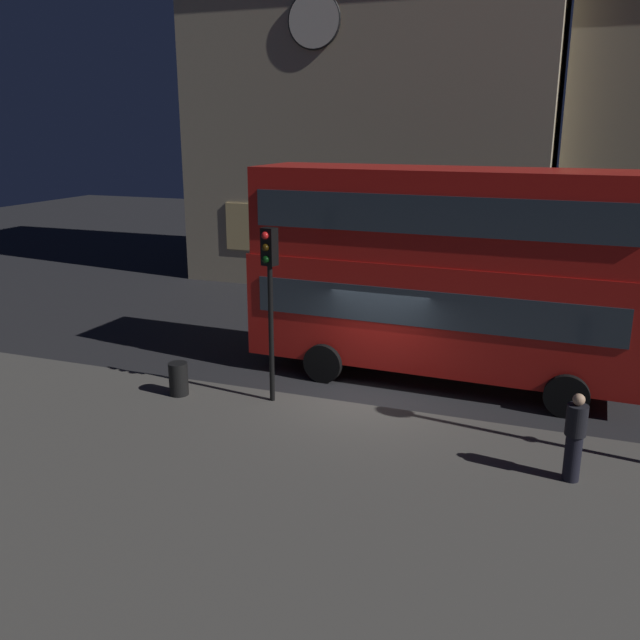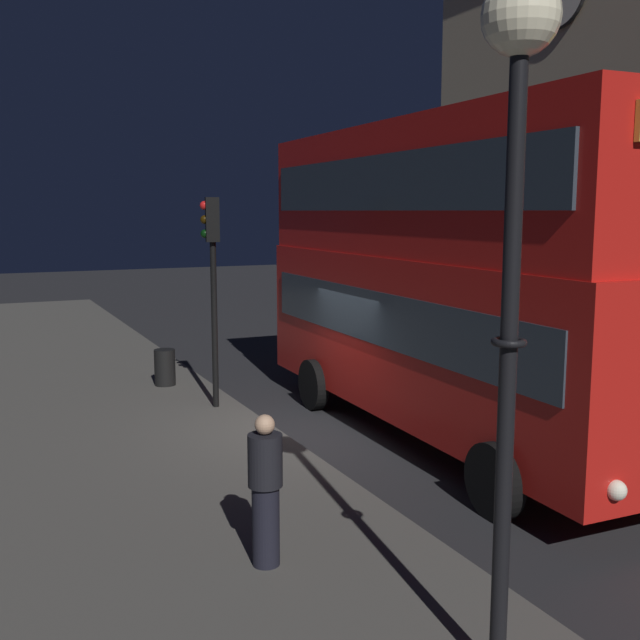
{
  "view_description": "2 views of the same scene",
  "coord_description": "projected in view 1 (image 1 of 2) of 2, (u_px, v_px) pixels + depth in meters",
  "views": [
    {
      "loc": [
        4.23,
        -14.83,
        6.41
      ],
      "look_at": [
        -1.61,
        0.94,
        1.62
      ],
      "focal_mm": 38.23,
      "sensor_mm": 36.0,
      "label": 1
    },
    {
      "loc": [
        11.95,
        -5.44,
        3.99
      ],
      "look_at": [
        -1.41,
        0.91,
        1.83
      ],
      "focal_mm": 42.1,
      "sensor_mm": 36.0,
      "label": 2
    }
  ],
  "objects": [
    {
      "name": "traffic_light_near_kerb",
      "position": [
        270.0,
        279.0,
        15.42
      ],
      "size": [
        0.37,
        0.39,
        4.12
      ],
      "rotation": [
        0.0,
        0.0,
        -0.23
      ],
      "color": "black",
      "rests_on": "sidewalk_slab"
    },
    {
      "name": "ground_plane",
      "position": [
        369.0,
        400.0,
        16.55
      ],
      "size": [
        80.0,
        80.0,
        0.0
      ],
      "primitive_type": "plane",
      "color": "#232326"
    },
    {
      "name": "pedestrian",
      "position": [
        575.0,
        437.0,
        12.35
      ],
      "size": [
        0.38,
        0.38,
        1.7
      ],
      "rotation": [
        0.0,
        0.0,
        3.51
      ],
      "color": "black",
      "rests_on": "sidewalk_slab"
    },
    {
      "name": "litter_bin",
      "position": [
        179.0,
        379.0,
        16.48
      ],
      "size": [
        0.46,
        0.46,
        0.81
      ],
      "primitive_type": "cylinder",
      "color": "black",
      "rests_on": "sidewalk_slab"
    },
    {
      "name": "building_with_clock",
      "position": [
        378.0,
        94.0,
        28.64
      ],
      "size": [
        14.59,
        8.03,
        15.46
      ],
      "color": "tan",
      "rests_on": "ground"
    },
    {
      "name": "double_decker_bus",
      "position": [
        441.0,
        266.0,
        17.12
      ],
      "size": [
        9.89,
        3.05,
        5.44
      ],
      "rotation": [
        0.0,
        0.0,
        -0.03
      ],
      "color": "red",
      "rests_on": "ground"
    },
    {
      "name": "sidewalk_slab",
      "position": [
        277.0,
        515.0,
        11.56
      ],
      "size": [
        44.0,
        9.95,
        0.12
      ],
      "primitive_type": "cube",
      "color": "#4C4944",
      "rests_on": "ground"
    }
  ]
}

